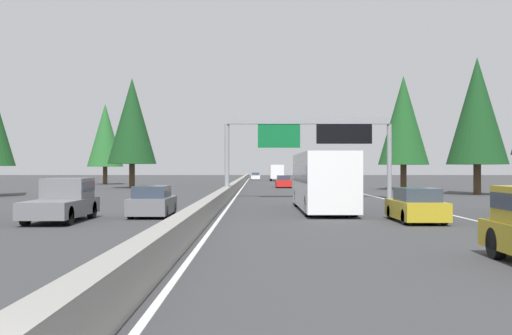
{
  "coord_description": "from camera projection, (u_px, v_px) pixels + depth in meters",
  "views": [
    {
      "loc": [
        -3.07,
        -1.94,
        2.29
      ],
      "look_at": [
        66.5,
        -1.89,
        2.4
      ],
      "focal_mm": 44.91,
      "sensor_mm": 36.0,
      "label": 1
    }
  ],
  "objects": [
    {
      "name": "conifer_right_mid",
      "position": [
        477.0,
        111.0,
        55.99
      ],
      "size": [
        5.31,
        5.31,
        12.06
      ],
      "color": "#4C3823",
      "rests_on": "ground"
    },
    {
      "name": "ground_plane",
      "position": [
        237.0,
        192.0,
        63.06
      ],
      "size": [
        320.0,
        320.0,
        0.0
      ],
      "primitive_type": "plane",
      "color": "#38383A"
    },
    {
      "name": "sign_gantry_overhead",
      "position": [
        311.0,
        134.0,
        48.42
      ],
      "size": [
        0.5,
        12.68,
        6.16
      ],
      "color": "gray",
      "rests_on": "ground"
    },
    {
      "name": "shoulder_stripe_right",
      "position": [
        340.0,
        188.0,
        73.06
      ],
      "size": [
        160.0,
        0.16,
        0.01
      ],
      "primitive_type": "cube",
      "color": "silver",
      "rests_on": "ground"
    },
    {
      "name": "bus_distant_a",
      "position": [
        322.0,
        179.0,
        34.45
      ],
      "size": [
        11.5,
        2.55,
        3.1
      ],
      "color": "white",
      "rests_on": "ground"
    },
    {
      "name": "sedan_near_center",
      "position": [
        416.0,
        206.0,
        27.31
      ],
      "size": [
        4.4,
        1.8,
        1.47
      ],
      "color": "#AD931E",
      "rests_on": "ground"
    },
    {
      "name": "oncoming_far",
      "position": [
        63.0,
        200.0,
        27.9
      ],
      "size": [
        5.6,
        2.0,
        1.86
      ],
      "rotation": [
        0.0,
        0.0,
        3.14
      ],
      "color": "slate",
      "rests_on": "ground"
    },
    {
      "name": "oncoming_near",
      "position": [
        152.0,
        202.0,
        30.5
      ],
      "size": [
        4.4,
        1.8,
        1.47
      ],
      "rotation": [
        0.0,
        0.0,
        3.14
      ],
      "color": "slate",
      "rests_on": "ground"
    },
    {
      "name": "conifer_right_far",
      "position": [
        403.0,
        120.0,
        68.9
      ],
      "size": [
        5.41,
        5.41,
        12.29
      ],
      "color": "#4C3823",
      "rests_on": "ground"
    },
    {
      "name": "conifer_left_far",
      "position": [
        105.0,
        135.0,
        92.34
      ],
      "size": [
        5.12,
        5.12,
        11.65
      ],
      "color": "#4C3823",
      "rests_on": "ground"
    },
    {
      "name": "conifer_left_mid",
      "position": [
        132.0,
        121.0,
        74.97
      ],
      "size": [
        5.68,
        5.68,
        12.92
      ],
      "color": "#4C3823",
      "rests_on": "ground"
    },
    {
      "name": "box_truck_far_right",
      "position": [
        277.0,
        172.0,
        117.71
      ],
      "size": [
        8.5,
        2.4,
        2.95
      ],
      "color": "white",
      "rests_on": "ground"
    },
    {
      "name": "sedan_mid_left",
      "position": [
        256.0,
        176.0,
        128.85
      ],
      "size": [
        4.4,
        1.8,
        1.47
      ],
      "color": "white",
      "rests_on": "ground"
    },
    {
      "name": "shoulder_stripe_median",
      "position": [
        242.0,
        188.0,
        73.06
      ],
      "size": [
        160.0,
        0.16,
        0.01
      ],
      "primitive_type": "cube",
      "color": "silver",
      "rests_on": "ground"
    },
    {
      "name": "sedan_distant_b",
      "position": [
        283.0,
        182.0,
        76.3
      ],
      "size": [
        4.4,
        1.8,
        1.47
      ],
      "color": "red",
      "rests_on": "ground"
    },
    {
      "name": "median_barrier",
      "position": [
        239.0,
        183.0,
        83.06
      ],
      "size": [
        180.0,
        0.56,
        0.9
      ],
      "primitive_type": "cube",
      "color": "gray",
      "rests_on": "ground"
    }
  ]
}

